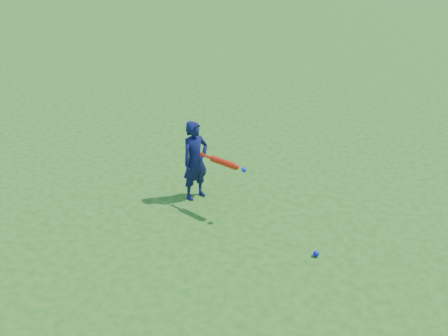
# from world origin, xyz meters

# --- Properties ---
(ground) EXTENTS (80.00, 80.00, 0.00)m
(ground) POSITION_xyz_m (0.00, 0.00, 0.00)
(ground) COLOR #246618
(ground) RESTS_ON ground
(child) EXTENTS (0.36, 0.45, 1.08)m
(child) POSITION_xyz_m (-0.10, -0.29, 0.54)
(child) COLOR #0E1442
(child) RESTS_ON ground
(ground_ball_blue) EXTENTS (0.07, 0.07, 0.07)m
(ground_ball_blue) POSITION_xyz_m (1.82, -0.71, 0.03)
(ground_ball_blue) COLOR #0C11CC
(ground_ball_blue) RESTS_ON ground
(bat_swing) EXTENTS (0.73, 0.16, 0.08)m
(bat_swing) POSITION_xyz_m (0.46, -0.42, 0.69)
(bat_swing) COLOR red
(bat_swing) RESTS_ON ground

